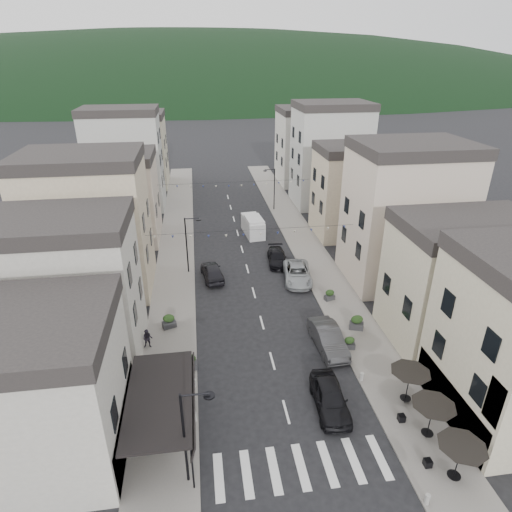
{
  "coord_description": "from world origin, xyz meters",
  "views": [
    {
      "loc": [
        -4.72,
        -13.65,
        20.48
      ],
      "look_at": [
        0.31,
        21.68,
        3.5
      ],
      "focal_mm": 30.0,
      "sensor_mm": 36.0,
      "label": 1
    }
  ],
  "objects_px": {
    "parked_car_b": "(328,338)",
    "delivery_van": "(253,226)",
    "parked_car_c": "(297,273)",
    "parked_car_d": "(277,257)",
    "parked_car_e": "(212,272)",
    "pedestrian_b": "(148,339)",
    "parked_car_a": "(330,397)",
    "pedestrian_a": "(158,372)"
  },
  "relations": [
    {
      "from": "parked_car_e",
      "to": "delivery_van",
      "type": "bearing_deg",
      "value": -124.76
    },
    {
      "from": "parked_car_b",
      "to": "pedestrian_a",
      "type": "distance_m",
      "value": 12.77
    },
    {
      "from": "pedestrian_b",
      "to": "parked_car_b",
      "type": "bearing_deg",
      "value": -3.7
    },
    {
      "from": "pedestrian_b",
      "to": "parked_car_e",
      "type": "bearing_deg",
      "value": 66.79
    },
    {
      "from": "parked_car_c",
      "to": "parked_car_d",
      "type": "height_order",
      "value": "parked_car_c"
    },
    {
      "from": "parked_car_c",
      "to": "parked_car_e",
      "type": "distance_m",
      "value": 8.47
    },
    {
      "from": "parked_car_b",
      "to": "delivery_van",
      "type": "distance_m",
      "value": 23.48
    },
    {
      "from": "pedestrian_a",
      "to": "pedestrian_b",
      "type": "relative_size",
      "value": 1.07
    },
    {
      "from": "parked_car_d",
      "to": "pedestrian_a",
      "type": "distance_m",
      "value": 20.56
    },
    {
      "from": "parked_car_b",
      "to": "delivery_van",
      "type": "xyz_separation_m",
      "value": [
        -2.6,
        23.34,
        0.31
      ]
    },
    {
      "from": "parked_car_c",
      "to": "delivery_van",
      "type": "bearing_deg",
      "value": 109.87
    },
    {
      "from": "parked_car_b",
      "to": "parked_car_e",
      "type": "xyz_separation_m",
      "value": [
        -8.2,
        12.36,
        -0.06
      ]
    },
    {
      "from": "parked_car_e",
      "to": "delivery_van",
      "type": "height_order",
      "value": "delivery_van"
    },
    {
      "from": "parked_car_c",
      "to": "parked_car_e",
      "type": "bearing_deg",
      "value": 177.09
    },
    {
      "from": "parked_car_a",
      "to": "parked_car_b",
      "type": "xyz_separation_m",
      "value": [
        1.68,
        5.97,
        0.03
      ]
    },
    {
      "from": "parked_car_e",
      "to": "pedestrian_a",
      "type": "relative_size",
      "value": 2.75
    },
    {
      "from": "delivery_van",
      "to": "pedestrian_a",
      "type": "height_order",
      "value": "delivery_van"
    },
    {
      "from": "parked_car_b",
      "to": "parked_car_c",
      "type": "distance_m",
      "value": 10.82
    },
    {
      "from": "parked_car_e",
      "to": "parked_car_d",
      "type": "bearing_deg",
      "value": -167.83
    },
    {
      "from": "parked_car_d",
      "to": "pedestrian_a",
      "type": "height_order",
      "value": "pedestrian_a"
    },
    {
      "from": "pedestrian_a",
      "to": "pedestrian_b",
      "type": "bearing_deg",
      "value": 106.64
    },
    {
      "from": "parked_car_c",
      "to": "parked_car_d",
      "type": "distance_m",
      "value": 4.29
    },
    {
      "from": "parked_car_a",
      "to": "parked_car_c",
      "type": "xyz_separation_m",
      "value": [
        1.8,
        16.79,
        -0.04
      ]
    },
    {
      "from": "parked_car_d",
      "to": "delivery_van",
      "type": "xyz_separation_m",
      "value": [
        -1.47,
        8.42,
        0.49
      ]
    },
    {
      "from": "pedestrian_b",
      "to": "pedestrian_a",
      "type": "bearing_deg",
      "value": -71.89
    },
    {
      "from": "parked_car_a",
      "to": "parked_car_e",
      "type": "bearing_deg",
      "value": 112.22
    },
    {
      "from": "parked_car_d",
      "to": "parked_car_e",
      "type": "bearing_deg",
      "value": -155.33
    },
    {
      "from": "parked_car_a",
      "to": "parked_car_e",
      "type": "relative_size",
      "value": 1.04
    },
    {
      "from": "parked_car_b",
      "to": "parked_car_d",
      "type": "bearing_deg",
      "value": 91.16
    },
    {
      "from": "parked_car_c",
      "to": "pedestrian_b",
      "type": "relative_size",
      "value": 3.57
    },
    {
      "from": "delivery_van",
      "to": "parked_car_e",
      "type": "bearing_deg",
      "value": -122.97
    },
    {
      "from": "parked_car_a",
      "to": "parked_car_b",
      "type": "distance_m",
      "value": 6.2
    },
    {
      "from": "delivery_van",
      "to": "pedestrian_b",
      "type": "relative_size",
      "value": 3.25
    },
    {
      "from": "parked_car_a",
      "to": "parked_car_d",
      "type": "distance_m",
      "value": 20.9
    },
    {
      "from": "parked_car_e",
      "to": "pedestrian_b",
      "type": "relative_size",
      "value": 2.95
    },
    {
      "from": "delivery_van",
      "to": "parked_car_b",
      "type": "bearing_deg",
      "value": -89.59
    },
    {
      "from": "parked_car_d",
      "to": "pedestrian_b",
      "type": "bearing_deg",
      "value": -128.78
    },
    {
      "from": "parked_car_b",
      "to": "parked_car_c",
      "type": "height_order",
      "value": "parked_car_b"
    },
    {
      "from": "parked_car_b",
      "to": "parked_car_a",
      "type": "bearing_deg",
      "value": -108.86
    },
    {
      "from": "parked_car_a",
      "to": "pedestrian_b",
      "type": "relative_size",
      "value": 3.07
    },
    {
      "from": "delivery_van",
      "to": "parked_car_c",
      "type": "bearing_deg",
      "value": -83.66
    },
    {
      "from": "parked_car_c",
      "to": "parked_car_d",
      "type": "relative_size",
      "value": 1.21
    }
  ]
}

